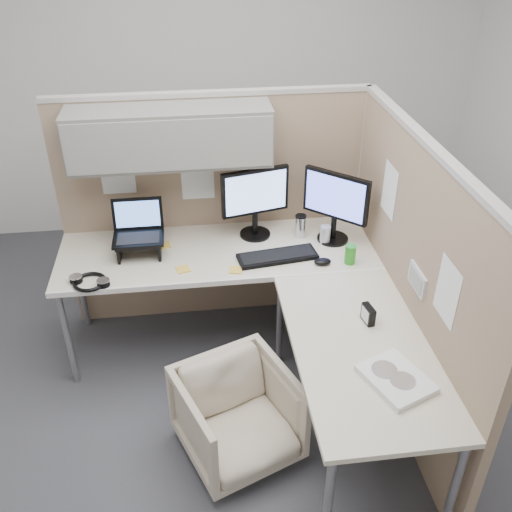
{
  "coord_description": "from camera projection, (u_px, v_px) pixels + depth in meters",
  "views": [
    {
      "loc": [
        -0.26,
        -2.52,
        2.63
      ],
      "look_at": [
        0.1,
        0.25,
        0.85
      ],
      "focal_mm": 40.0,
      "sensor_mm": 36.0,
      "label": 1
    }
  ],
  "objects": [
    {
      "name": "office_chair",
      "position": [
        238.0,
        412.0,
        3.03
      ],
      "size": [
        0.73,
        0.71,
        0.59
      ],
      "primitive_type": "imported",
      "rotation": [
        0.0,
        0.0,
        0.38
      ],
      "color": "beige",
      "rests_on": "ground"
    },
    {
      "name": "soda_can_green",
      "position": [
        350.0,
        254.0,
        3.43
      ],
      "size": [
        0.07,
        0.07,
        0.12
      ],
      "primitive_type": "cylinder",
      "color": "#268C1E",
      "rests_on": "desk"
    },
    {
      "name": "monitor_left",
      "position": [
        255.0,
        198.0,
        3.6
      ],
      "size": [
        0.44,
        0.2,
        0.47
      ],
      "rotation": [
        0.0,
        0.0,
        0.24
      ],
      "color": "black",
      "rests_on": "desk"
    },
    {
      "name": "sticky_note_a",
      "position": [
        183.0,
        269.0,
        3.4
      ],
      "size": [
        0.1,
        0.1,
        0.01
      ],
      "primitive_type": "cube",
      "rotation": [
        0.0,
        0.0,
        0.31
      ],
      "color": "gold",
      "rests_on": "desk"
    },
    {
      "name": "desk_clock",
      "position": [
        368.0,
        314.0,
        2.96
      ],
      "size": [
        0.05,
        0.1,
        0.1
      ],
      "rotation": [
        0.0,
        0.0,
        -1.39
      ],
      "color": "black",
      "rests_on": "desk"
    },
    {
      "name": "paper_stack",
      "position": [
        396.0,
        379.0,
        2.61
      ],
      "size": [
        0.34,
        0.38,
        0.03
      ],
      "rotation": [
        0.0,
        0.0,
        0.39
      ],
      "color": "white",
      "rests_on": "desk"
    },
    {
      "name": "headphones",
      "position": [
        90.0,
        282.0,
        3.27
      ],
      "size": [
        0.25,
        0.25,
        0.04
      ],
      "rotation": [
        0.0,
        0.0,
        -0.36
      ],
      "color": "black",
      "rests_on": "desk"
    },
    {
      "name": "keyboard",
      "position": [
        277.0,
        256.0,
        3.5
      ],
      "size": [
        0.51,
        0.23,
        0.02
      ],
      "primitive_type": "cube",
      "rotation": [
        0.0,
        0.0,
        0.14
      ],
      "color": "black",
      "rests_on": "desk"
    },
    {
      "name": "monitor_right",
      "position": [
        335.0,
        202.0,
        3.55
      ],
      "size": [
        0.35,
        0.32,
        0.47
      ],
      "rotation": [
        0.0,
        0.0,
        -0.74
      ],
      "color": "black",
      "rests_on": "desk"
    },
    {
      "name": "sticky_note_c",
      "position": [
        164.0,
        245.0,
        3.63
      ],
      "size": [
        0.09,
        0.09,
        0.01
      ],
      "primitive_type": "cube",
      "rotation": [
        0.0,
        0.0,
        0.24
      ],
      "color": "gold",
      "rests_on": "desk"
    },
    {
      "name": "soda_can_silver",
      "position": [
        325.0,
        235.0,
        3.63
      ],
      "size": [
        0.07,
        0.07,
        0.12
      ],
      "primitive_type": "cylinder",
      "color": "silver",
      "rests_on": "desk"
    },
    {
      "name": "desk",
      "position": [
        263.0,
        291.0,
        3.29
      ],
      "size": [
        2.0,
        1.98,
        0.73
      ],
      "color": "beige",
      "rests_on": "ground"
    },
    {
      "name": "mouse",
      "position": [
        323.0,
        262.0,
        3.44
      ],
      "size": [
        0.11,
        0.07,
        0.04
      ],
      "primitive_type": "ellipsoid",
      "rotation": [
        0.0,
        0.0,
        -0.01
      ],
      "color": "black",
      "rests_on": "desk"
    },
    {
      "name": "partition_right",
      "position": [
        407.0,
        281.0,
        3.14
      ],
      "size": [
        0.07,
        2.03,
        1.63
      ],
      "color": "#9D8167",
      "rests_on": "ground"
    },
    {
      "name": "laptop_station",
      "position": [
        139.0,
        235.0,
        3.5
      ],
      "size": [
        0.31,
        0.26,
        0.32
      ],
      "color": "black",
      "rests_on": "desk"
    },
    {
      "name": "sticky_note_b",
      "position": [
        236.0,
        270.0,
        3.39
      ],
      "size": [
        0.09,
        0.09,
        0.01
      ],
      "primitive_type": "cube",
      "rotation": [
        0.0,
        0.0,
        -0.22
      ],
      "color": "gold",
      "rests_on": "desk"
    },
    {
      "name": "travel_mug",
      "position": [
        300.0,
        226.0,
        3.69
      ],
      "size": [
        0.07,
        0.07,
        0.15
      ],
      "color": "silver",
      "rests_on": "desk"
    },
    {
      "name": "partition_back",
      "position": [
        195.0,
        178.0,
        3.62
      ],
      "size": [
        2.0,
        0.36,
        1.63
      ],
      "color": "#9D8167",
      "rests_on": "ground"
    },
    {
      "name": "ground",
      "position": [
        245.0,
        394.0,
        3.54
      ],
      "size": [
        4.5,
        4.5,
        0.0
      ],
      "primitive_type": "plane",
      "color": "#3C3D42",
      "rests_on": "ground"
    }
  ]
}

